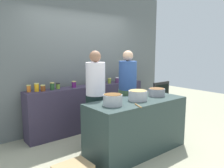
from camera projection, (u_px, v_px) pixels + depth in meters
name	position (u px, v px, depth m)	size (l,w,h in m)	color
ground	(124.00, 145.00, 3.93)	(12.00, 12.00, 0.00)	#A3A185
storefront_wall	(81.00, 58.00, 4.82)	(4.80, 0.12, 3.00)	slate
display_shelf	(90.00, 107.00, 4.71)	(2.70, 0.36, 0.93)	#362E43
prep_table	(137.00, 126.00, 3.63)	(1.70, 0.70, 0.87)	#2A3B38
preserve_jar_0	(29.00, 88.00, 3.91)	(0.07, 0.07, 0.13)	orange
preserve_jar_1	(37.00, 87.00, 3.96)	(0.08, 0.08, 0.15)	#EFA616
preserve_jar_2	(43.00, 88.00, 4.00)	(0.09, 0.09, 0.11)	brown
preserve_jar_3	(52.00, 86.00, 4.12)	(0.08, 0.08, 0.14)	#265127
preserve_jar_4	(58.00, 86.00, 4.23)	(0.08, 0.08, 0.11)	olive
preserve_jar_5	(74.00, 84.00, 4.38)	(0.09, 0.09, 0.13)	#5A175D
preserve_jar_6	(92.00, 82.00, 4.69)	(0.07, 0.07, 0.15)	#B03923
preserve_jar_7	(101.00, 81.00, 4.79)	(0.09, 0.09, 0.15)	gold
preserve_jar_8	(109.00, 81.00, 4.92)	(0.08, 0.08, 0.12)	olive
preserve_jar_9	(117.00, 80.00, 5.04)	(0.09, 0.09, 0.12)	#4E2951
preserve_jar_10	(125.00, 78.00, 5.20)	(0.08, 0.08, 0.14)	#934A1C
preserve_jar_11	(132.00, 79.00, 5.31)	(0.07, 0.07, 0.10)	#B1320D
cooking_pot_left	(113.00, 100.00, 3.23)	(0.28, 0.28, 0.17)	#B7B7BC
cooking_pot_center	(138.00, 95.00, 3.54)	(0.30, 0.30, 0.16)	#B7B7BC
cooking_pot_right	(157.00, 92.00, 3.89)	(0.29, 0.29, 0.13)	gray
wooden_spoon	(138.00, 106.00, 3.18)	(0.02, 0.02, 0.22)	#9E703D
cook_with_tongs	(96.00, 104.00, 3.79)	(0.34, 0.34, 1.66)	black
cook_in_cap	(127.00, 97.00, 4.35)	(0.36, 0.36, 1.66)	#406140
chalkboard_sign	(161.00, 100.00, 5.36)	(0.55, 0.05, 0.90)	black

